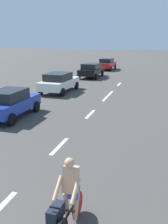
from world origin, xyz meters
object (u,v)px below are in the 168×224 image
(parked_car_white, at_px, (59,82))
(parked_car_blue, at_px, (10,103))
(parked_car_black, at_px, (91,70))
(cyclist, at_px, (67,200))
(parked_car_red, at_px, (107,64))

(parked_car_white, bearing_deg, parked_car_blue, -87.00)
(parked_car_white, height_order, parked_car_black, same)
(cyclist, bearing_deg, parked_car_blue, -50.00)
(parked_car_blue, relative_size, parked_car_black, 0.90)
(parked_car_black, height_order, parked_car_red, same)
(cyclist, height_order, parked_car_black, cyclist)
(cyclist, height_order, parked_car_blue, cyclist)
(parked_car_black, bearing_deg, parked_car_white, -92.23)
(parked_car_white, bearing_deg, cyclist, -65.07)
(cyclist, xyz_separation_m, parked_car_blue, (-6.09, 7.58, 0.01))
(cyclist, relative_size, parked_car_white, 0.40)
(parked_car_white, distance_m, parked_car_black, 8.72)
(cyclist, bearing_deg, parked_car_white, -66.47)
(cyclist, xyz_separation_m, parked_car_red, (-5.51, 31.31, 0.01))
(cyclist, distance_m, parked_car_blue, 9.72)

